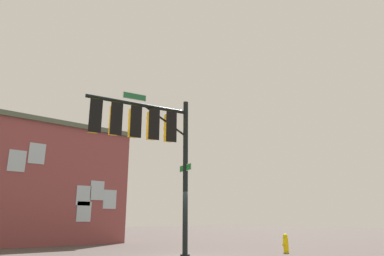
% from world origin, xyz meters
% --- Properties ---
extents(signal_pole_assembly, '(4.22, 1.45, 6.20)m').
position_xyz_m(signal_pole_assembly, '(1.72, -0.33, 4.61)').
color(signal_pole_assembly, black).
rests_on(signal_pole_assembly, ground_plane).
extents(fire_hydrant, '(0.33, 0.24, 0.83)m').
position_xyz_m(fire_hydrant, '(-5.36, 0.64, 0.41)').
color(fire_hydrant, yellow).
rests_on(fire_hydrant, ground_plane).
extents(brick_building, '(10.09, 6.67, 7.37)m').
position_xyz_m(brick_building, '(1.94, -13.25, 3.70)').
color(brick_building, brown).
rests_on(brick_building, ground_plane).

